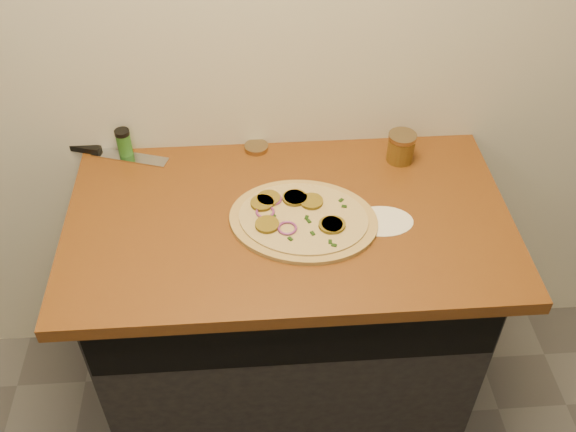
{
  "coord_description": "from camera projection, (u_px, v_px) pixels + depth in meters",
  "views": [
    {
      "loc": [
        -0.09,
        0.15,
        2.07
      ],
      "look_at": [
        -0.01,
        1.36,
        0.95
      ],
      "focal_mm": 40.0,
      "sensor_mm": 36.0,
      "label": 1
    }
  ],
  "objects": [
    {
      "name": "cabinet",
      "position": [
        288.0,
        315.0,
        2.07
      ],
      "size": [
        1.1,
        0.6,
        0.86
      ],
      "primitive_type": "cube",
      "color": "black",
      "rests_on": "ground"
    },
    {
      "name": "countertop",
      "position": [
        288.0,
        220.0,
        1.74
      ],
      "size": [
        1.2,
        0.7,
        0.04
      ],
      "primitive_type": "cube",
      "color": "brown",
      "rests_on": "cabinet"
    },
    {
      "name": "pizza",
      "position": [
        302.0,
        218.0,
        1.71
      ],
      "size": [
        0.47,
        0.47,
        0.03
      ],
      "color": "tan",
      "rests_on": "countertop"
    },
    {
      "name": "chefs_knife",
      "position": [
        104.0,
        152.0,
        1.93
      ],
      "size": [
        0.33,
        0.14,
        0.02
      ],
      "color": "#B7BAC1",
      "rests_on": "countertop"
    },
    {
      "name": "mason_jar_lid",
      "position": [
        256.0,
        147.0,
        1.94
      ],
      "size": [
        0.09,
        0.09,
        0.02
      ],
      "primitive_type": "cylinder",
      "rotation": [
        0.0,
        0.0,
        -0.22
      ],
      "color": "#967D57",
      "rests_on": "countertop"
    },
    {
      "name": "salsa_jar",
      "position": [
        401.0,
        147.0,
        1.88
      ],
      "size": [
        0.08,
        0.08,
        0.09
      ],
      "color": "maroon",
      "rests_on": "countertop"
    },
    {
      "name": "spice_shaker",
      "position": [
        124.0,
        143.0,
        1.9
      ],
      "size": [
        0.04,
        0.04,
        0.09
      ],
      "color": "#286720",
      "rests_on": "countertop"
    },
    {
      "name": "flour_spill",
      "position": [
        382.0,
        221.0,
        1.71
      ],
      "size": [
        0.18,
        0.18,
        0.0
      ],
      "primitive_type": "cylinder",
      "rotation": [
        0.0,
        0.0,
        -0.04
      ],
      "color": "silver",
      "rests_on": "countertop"
    }
  ]
}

